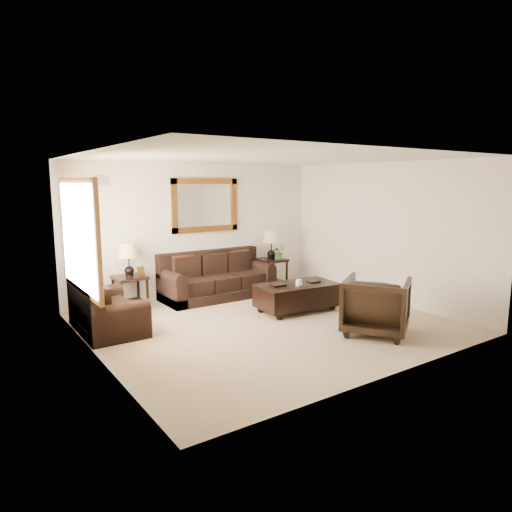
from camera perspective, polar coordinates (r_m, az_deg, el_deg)
room at (r=7.35m, az=1.58°, el=1.64°), size 5.51×5.01×2.71m
window at (r=7.03m, az=-21.16°, el=2.32°), size 0.07×1.96×1.66m
mirror at (r=9.49m, az=-6.34°, el=6.33°), size 1.50×0.06×1.10m
air_vent at (r=8.71m, az=-18.72°, el=8.94°), size 0.25×0.02×0.18m
sofa at (r=9.33m, az=-4.99°, el=-3.09°), size 2.26×0.98×0.92m
loveseat at (r=7.58m, az=-18.42°, el=-6.68°), size 0.87×1.47×0.83m
end_table_left at (r=8.65m, az=-15.58°, el=-1.19°), size 0.56×0.56×1.24m
end_table_right at (r=10.12m, az=1.93°, el=0.78°), size 0.58×0.58×1.28m
coffee_table at (r=8.34m, az=5.17°, el=-4.76°), size 1.53×0.92×0.62m
armchair at (r=7.27m, az=14.80°, el=-5.69°), size 1.26×1.27×0.97m
potted_plant at (r=10.12m, az=2.86°, el=0.33°), size 0.34×0.36×0.25m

